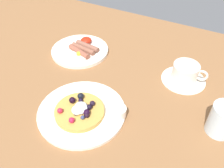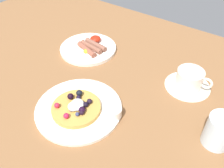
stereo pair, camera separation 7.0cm
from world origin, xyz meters
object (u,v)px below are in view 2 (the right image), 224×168
(syrup_ramekin, at_px, (114,112))
(water_glass, at_px, (219,131))
(pancake_plate, at_px, (79,109))
(breakfast_plate, at_px, (88,49))
(coffee_cup, at_px, (190,78))
(coffee_saucer, at_px, (187,86))

(syrup_ramekin, height_order, water_glass, water_glass)
(pancake_plate, height_order, breakfast_plate, breakfast_plate)
(syrup_ramekin, height_order, breakfast_plate, syrup_ramekin)
(pancake_plate, height_order, coffee_cup, coffee_cup)
(pancake_plate, distance_m, coffee_cup, 0.37)
(pancake_plate, bearing_deg, water_glass, 18.57)
(pancake_plate, xyz_separation_m, coffee_cup, (0.23, 0.29, 0.03))
(coffee_cup, relative_size, water_glass, 1.28)
(coffee_saucer, height_order, coffee_cup, coffee_cup)
(coffee_saucer, distance_m, water_glass, 0.22)
(coffee_saucer, height_order, water_glass, water_glass)
(syrup_ramekin, relative_size, coffee_cup, 0.38)
(coffee_cup, bearing_deg, syrup_ramekin, -116.21)
(breakfast_plate, height_order, water_glass, water_glass)
(pancake_plate, bearing_deg, syrup_ramekin, 19.17)
(syrup_ramekin, distance_m, coffee_cup, 0.28)
(water_glass, bearing_deg, coffee_cup, 130.58)
(syrup_ramekin, bearing_deg, coffee_cup, 63.79)
(breakfast_plate, bearing_deg, pancake_plate, -55.41)
(pancake_plate, height_order, coffee_saucer, pancake_plate)
(syrup_ramekin, bearing_deg, pancake_plate, -160.83)
(pancake_plate, relative_size, coffee_cup, 2.22)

